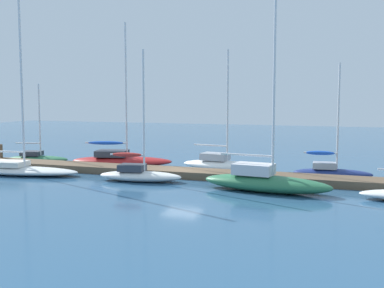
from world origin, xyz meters
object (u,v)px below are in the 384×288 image
object	(u,v)px
sailboat_2	(121,159)
sailboat_6	(331,171)
sailboat_4	(222,164)
sailboat_5	(265,180)
sailboat_3	(139,173)
sailboat_0	(37,158)
sailboat_1	(18,168)

from	to	relation	value
sailboat_2	sailboat_6	size ratio (longest dim) A/B	1.45
sailboat_4	sailboat_5	xyz separation A→B (m)	(4.25, -6.38, 0.11)
sailboat_2	sailboat_4	distance (m)	8.13
sailboat_3	sailboat_4	world-z (taller)	sailboat_4
sailboat_2	sailboat_4	size ratio (longest dim) A/B	1.26
sailboat_0	sailboat_2	distance (m)	7.36
sailboat_3	sailboat_4	size ratio (longest dim) A/B	0.95
sailboat_0	sailboat_1	bearing A→B (deg)	-75.21
sailboat_0	sailboat_6	xyz separation A→B (m)	(23.04, 0.15, 0.10)
sailboat_4	sailboat_5	bearing A→B (deg)	-47.73
sailboat_2	sailboat_6	bearing A→B (deg)	-14.67
sailboat_4	sailboat_5	world-z (taller)	sailboat_5
sailboat_2	sailboat_4	world-z (taller)	sailboat_2
sailboat_2	sailboat_1	bearing A→B (deg)	-141.05
sailboat_1	sailboat_5	world-z (taller)	sailboat_1
sailboat_4	sailboat_6	distance (m)	7.60
sailboat_1	sailboat_2	distance (m)	7.67
sailboat_6	sailboat_1	bearing A→B (deg)	-168.15
sailboat_2	sailboat_5	world-z (taller)	sailboat_5
sailboat_4	sailboat_2	bearing A→B (deg)	-170.48
sailboat_5	sailboat_0	bearing A→B (deg)	170.19
sailboat_2	sailboat_5	bearing A→B (deg)	-39.98
sailboat_0	sailboat_3	xyz separation A→B (m)	(11.61, -5.06, 0.11)
sailboat_4	sailboat_5	size ratio (longest dim) A/B	0.78
sailboat_2	sailboat_5	xyz separation A→B (m)	(12.38, -6.24, 0.10)
sailboat_5	sailboat_4	bearing A→B (deg)	129.99
sailboat_1	sailboat_2	size ratio (longest dim) A/B	1.17
sailboat_3	sailboat_1	bearing A→B (deg)	175.58
sailboat_3	sailboat_2	bearing A→B (deg)	120.06
sailboat_1	sailboat_2	world-z (taller)	sailboat_1
sailboat_5	sailboat_3	bearing A→B (deg)	-178.17
sailboat_1	sailboat_5	size ratio (longest dim) A/B	1.15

